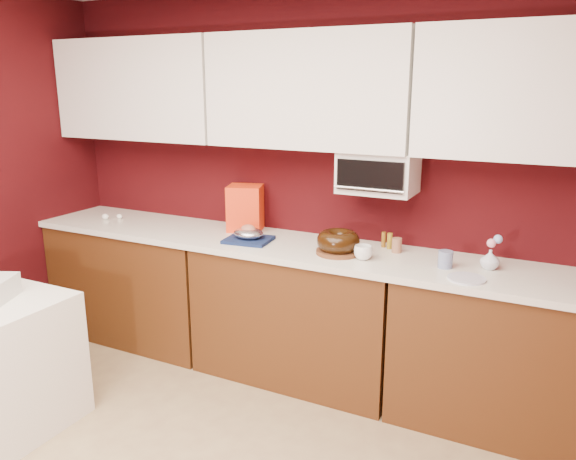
% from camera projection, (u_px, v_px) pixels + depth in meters
% --- Properties ---
extents(wall_back, '(4.00, 0.02, 2.50)m').
position_uv_depth(wall_back, '(319.00, 183.00, 3.73)').
color(wall_back, '#38070A').
rests_on(wall_back, floor).
extents(base_cabinet_left, '(1.31, 0.58, 0.86)m').
position_uv_depth(base_cabinet_left, '(140.00, 282.00, 4.25)').
color(base_cabinet_left, '#4C270F').
rests_on(base_cabinet_left, floor).
extents(base_cabinet_center, '(1.31, 0.58, 0.86)m').
position_uv_depth(base_cabinet_center, '(299.00, 314.00, 3.67)').
color(base_cabinet_center, '#4C270F').
rests_on(base_cabinet_center, floor).
extents(base_cabinet_right, '(1.31, 0.58, 0.86)m').
position_uv_depth(base_cabinet_right, '(516.00, 358.00, 3.09)').
color(base_cabinet_right, '#4C270F').
rests_on(base_cabinet_right, floor).
extents(countertop, '(4.00, 0.62, 0.04)m').
position_uv_depth(countertop, '(299.00, 248.00, 3.56)').
color(countertop, silver).
rests_on(countertop, base_cabinet_center).
extents(upper_cabinet_left, '(1.31, 0.33, 0.70)m').
position_uv_depth(upper_cabinet_left, '(141.00, 90.00, 4.02)').
color(upper_cabinet_left, white).
rests_on(upper_cabinet_left, wall_back).
extents(upper_cabinet_center, '(1.31, 0.33, 0.70)m').
position_uv_depth(upper_cabinet_center, '(310.00, 91.00, 3.44)').
color(upper_cabinet_center, white).
rests_on(upper_cabinet_center, wall_back).
extents(upper_cabinet_right, '(1.31, 0.33, 0.70)m').
position_uv_depth(upper_cabinet_right, '(548.00, 92.00, 2.85)').
color(upper_cabinet_right, white).
rests_on(upper_cabinet_right, wall_back).
extents(toaster_oven, '(0.45, 0.30, 0.25)m').
position_uv_depth(toaster_oven, '(378.00, 172.00, 3.38)').
color(toaster_oven, white).
rests_on(toaster_oven, upper_cabinet_center).
extents(toaster_oven_door, '(0.40, 0.02, 0.18)m').
position_uv_depth(toaster_oven_door, '(370.00, 176.00, 3.24)').
color(toaster_oven_door, black).
rests_on(toaster_oven_door, toaster_oven).
extents(toaster_oven_handle, '(0.42, 0.02, 0.02)m').
position_uv_depth(toaster_oven_handle, '(368.00, 189.00, 3.25)').
color(toaster_oven_handle, silver).
rests_on(toaster_oven_handle, toaster_oven).
extents(cake_base, '(0.35, 0.35, 0.02)m').
position_uv_depth(cake_base, '(338.00, 252.00, 3.37)').
color(cake_base, brown).
rests_on(cake_base, countertop).
extents(bundt_cake, '(0.29, 0.29, 0.11)m').
position_uv_depth(bundt_cake, '(338.00, 241.00, 3.36)').
color(bundt_cake, black).
rests_on(bundt_cake, cake_base).
extents(navy_towel, '(0.31, 0.28, 0.02)m').
position_uv_depth(navy_towel, '(249.00, 240.00, 3.64)').
color(navy_towel, '#121F45').
rests_on(navy_towel, countertop).
extents(foil_ham_nest, '(0.23, 0.20, 0.07)m').
position_uv_depth(foil_ham_nest, '(248.00, 233.00, 3.63)').
color(foil_ham_nest, silver).
rests_on(foil_ham_nest, navy_towel).
extents(roasted_ham, '(0.13, 0.12, 0.07)m').
position_uv_depth(roasted_ham, '(248.00, 229.00, 3.62)').
color(roasted_ham, '#B56B53').
rests_on(roasted_ham, foil_ham_nest).
extents(pandoro_box, '(0.29, 0.27, 0.31)m').
position_uv_depth(pandoro_box, '(245.00, 208.00, 3.89)').
color(pandoro_box, red).
rests_on(pandoro_box, countertop).
extents(dark_pan, '(0.24, 0.24, 0.03)m').
position_uv_depth(dark_pan, '(335.00, 244.00, 3.52)').
color(dark_pan, black).
rests_on(dark_pan, countertop).
extents(coffee_mug, '(0.13, 0.13, 0.10)m').
position_uv_depth(coffee_mug, '(363.00, 251.00, 3.25)').
color(coffee_mug, white).
rests_on(coffee_mug, countertop).
extents(blue_jar, '(0.10, 0.10, 0.10)m').
position_uv_depth(blue_jar, '(445.00, 259.00, 3.11)').
color(blue_jar, navy).
rests_on(blue_jar, countertop).
extents(flower_vase, '(0.10, 0.10, 0.13)m').
position_uv_depth(flower_vase, '(490.00, 258.00, 3.09)').
color(flower_vase, silver).
rests_on(flower_vase, countertop).
extents(flower_pink, '(0.05, 0.05, 0.05)m').
position_uv_depth(flower_pink, '(491.00, 243.00, 3.06)').
color(flower_pink, pink).
rests_on(flower_pink, flower_vase).
extents(flower_blue, '(0.05, 0.05, 0.05)m').
position_uv_depth(flower_blue, '(498.00, 239.00, 3.06)').
color(flower_blue, '#8EACE4').
rests_on(flower_blue, flower_vase).
extents(china_plate, '(0.20, 0.20, 0.01)m').
position_uv_depth(china_plate, '(467.00, 279.00, 2.93)').
color(china_plate, silver).
rests_on(china_plate, countertop).
extents(amber_bottle, '(0.04, 0.04, 0.10)m').
position_uv_depth(amber_bottle, '(390.00, 241.00, 3.47)').
color(amber_bottle, olive).
rests_on(amber_bottle, countertop).
extents(paper_cup, '(0.08, 0.08, 0.09)m').
position_uv_depth(paper_cup, '(397.00, 245.00, 3.39)').
color(paper_cup, '#8D5B40').
rests_on(paper_cup, countertop).
extents(egg_left, '(0.06, 0.04, 0.04)m').
position_uv_depth(egg_left, '(105.00, 217.00, 4.22)').
color(egg_left, white).
rests_on(egg_left, countertop).
extents(egg_right, '(0.05, 0.04, 0.04)m').
position_uv_depth(egg_right, '(119.00, 216.00, 4.24)').
color(egg_right, white).
rests_on(egg_right, countertop).
extents(amber_bottle_tall, '(0.03, 0.03, 0.10)m').
position_uv_depth(amber_bottle_tall, '(384.00, 240.00, 3.50)').
color(amber_bottle_tall, brown).
rests_on(amber_bottle_tall, countertop).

